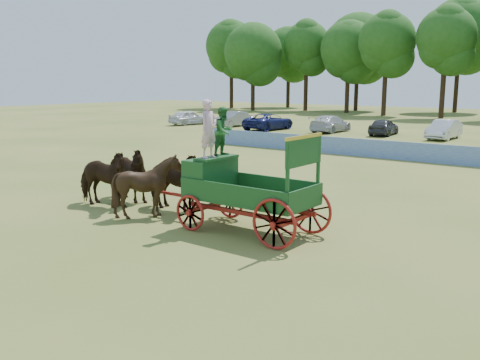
% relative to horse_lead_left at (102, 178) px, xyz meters
% --- Properties ---
extents(ground, '(160.00, 160.00, 0.00)m').
position_rel_horse_lead_left_xyz_m(ground, '(3.61, -0.41, -1.03)').
color(ground, olive).
rests_on(ground, ground).
extents(horse_lead_left, '(2.59, 1.51, 2.06)m').
position_rel_horse_lead_left_xyz_m(horse_lead_left, '(0.00, 0.00, 0.00)').
color(horse_lead_left, black).
rests_on(horse_lead_left, ground).
extents(horse_lead_right, '(2.53, 1.33, 2.06)m').
position_rel_horse_lead_left_xyz_m(horse_lead_right, '(0.00, 1.10, 0.00)').
color(horse_lead_right, black).
rests_on(horse_lead_right, ground).
extents(horse_wheel_left, '(2.12, 1.95, 2.07)m').
position_rel_horse_lead_left_xyz_m(horse_wheel_left, '(2.40, -0.00, 0.00)').
color(horse_wheel_left, black).
rests_on(horse_wheel_left, ground).
extents(horse_wheel_right, '(2.53, 1.33, 2.06)m').
position_rel_horse_lead_left_xyz_m(horse_wheel_right, '(2.40, 1.10, 0.00)').
color(horse_wheel_right, black).
rests_on(horse_wheel_right, ground).
extents(farm_dray, '(5.99, 2.00, 3.88)m').
position_rel_horse_lead_left_xyz_m(farm_dray, '(5.36, 0.56, 0.62)').
color(farm_dray, '#A02710').
rests_on(farm_dray, ground).
extents(sponsor_banner, '(26.00, 0.08, 1.05)m').
position_rel_horse_lead_left_xyz_m(sponsor_banner, '(2.61, 17.59, -0.51)').
color(sponsor_banner, '#1C459A').
rests_on(sponsor_banner, ground).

